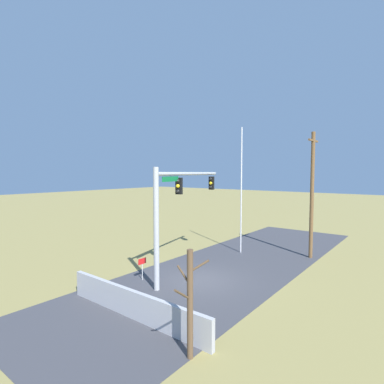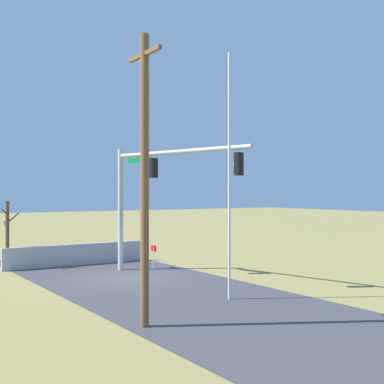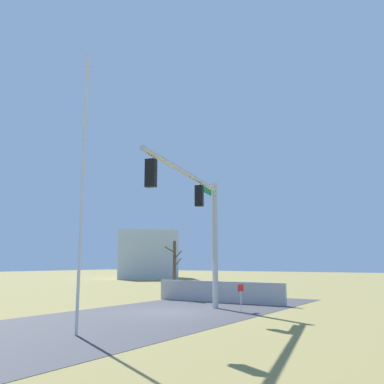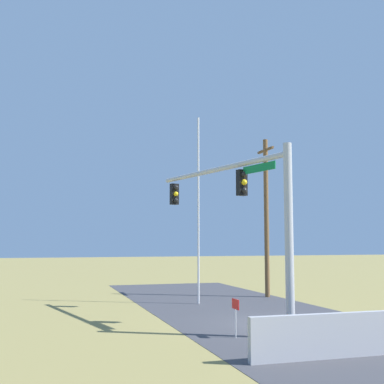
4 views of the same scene
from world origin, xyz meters
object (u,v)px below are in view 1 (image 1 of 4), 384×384
object	(u,v)px
flagpole	(241,191)
bare_tree	(190,303)
signal_mast	(178,199)
utility_pole	(312,193)
open_sign	(142,264)

from	to	relation	value
flagpole	bare_tree	bearing A→B (deg)	22.04
bare_tree	signal_mast	bearing A→B (deg)	-136.85
signal_mast	bare_tree	world-z (taller)	signal_mast
signal_mast	utility_pole	xyz separation A→B (m)	(-8.49, 4.93, 0.07)
open_sign	signal_mast	bearing A→B (deg)	149.69
signal_mast	open_sign	world-z (taller)	signal_mast
utility_pole	bare_tree	xyz separation A→B (m)	(14.30, 0.52, -2.71)
flagpole	bare_tree	world-z (taller)	flagpole
flagpole	open_sign	world-z (taller)	flagpole
signal_mast	flagpole	world-z (taller)	flagpole
flagpole	bare_tree	size ratio (longest dim) A/B	2.61
signal_mast	open_sign	xyz separation A→B (m)	(1.84, -1.08, -3.58)
flagpole	utility_pole	xyz separation A→B (m)	(-1.80, 4.54, -0.09)
open_sign	utility_pole	bearing A→B (deg)	149.84
flagpole	open_sign	bearing A→B (deg)	-9.73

